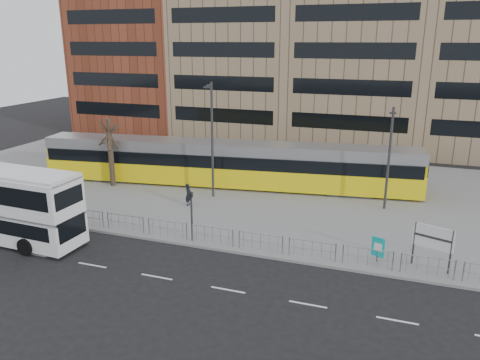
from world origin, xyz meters
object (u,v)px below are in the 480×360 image
(lamp_post_west, at_px, (212,136))
(lamp_post_east, at_px, (389,154))
(tram, at_px, (226,164))
(pedestrian, at_px, (188,194))
(station_sign, at_px, (433,240))
(traffic_light_west, at_px, (192,210))
(ad_panel, at_px, (378,247))
(bare_tree, at_px, (108,116))

(lamp_post_west, xyz_separation_m, lamp_post_east, (12.77, 1.56, -0.73))
(tram, bearing_deg, pedestrian, -106.51)
(station_sign, xyz_separation_m, traffic_light_west, (-13.53, -0.87, 0.29))
(tram, relative_size, ad_panel, 22.25)
(bare_tree, bearing_deg, lamp_post_west, 0.66)
(traffic_light_west, bearing_deg, lamp_post_east, 59.25)
(ad_panel, bearing_deg, station_sign, 22.45)
(ad_panel, bearing_deg, lamp_post_east, 112.30)
(tram, relative_size, pedestrian, 19.09)
(lamp_post_west, bearing_deg, tram, 91.78)
(traffic_light_west, bearing_deg, lamp_post_west, 121.23)
(ad_panel, height_order, traffic_light_west, traffic_light_west)
(lamp_post_east, height_order, bare_tree, bare_tree)
(lamp_post_west, xyz_separation_m, bare_tree, (-9.01, -0.10, 1.10))
(bare_tree, bearing_deg, pedestrian, -16.04)
(lamp_post_west, bearing_deg, ad_panel, -29.52)
(lamp_post_east, bearing_deg, lamp_post_west, -173.04)
(station_sign, height_order, lamp_post_east, lamp_post_east)
(tram, bearing_deg, station_sign, -41.46)
(station_sign, bearing_deg, lamp_post_west, 174.48)
(traffic_light_west, bearing_deg, pedestrian, 134.78)
(pedestrian, bearing_deg, ad_panel, -110.46)
(pedestrian, distance_m, bare_tree, 9.79)
(station_sign, xyz_separation_m, lamp_post_west, (-15.53, 7.23, 3.08))
(station_sign, bearing_deg, ad_panel, -160.10)
(station_sign, xyz_separation_m, bare_tree, (-24.54, 7.13, 4.18))
(bare_tree, bearing_deg, traffic_light_west, -35.99)
(bare_tree, bearing_deg, ad_panel, -18.14)
(tram, height_order, pedestrian, tram)
(pedestrian, height_order, traffic_light_west, traffic_light_west)
(bare_tree, bearing_deg, station_sign, -16.20)
(ad_panel, bearing_deg, bare_tree, -176.13)
(traffic_light_west, xyz_separation_m, lamp_post_west, (-2.00, 8.10, 2.79))
(ad_panel, relative_size, lamp_post_east, 0.19)
(ad_panel, distance_m, lamp_post_east, 9.38)
(ad_panel, bearing_deg, traffic_light_west, -153.51)
(tram, height_order, bare_tree, bare_tree)
(traffic_light_west, bearing_deg, bare_tree, 161.37)
(traffic_light_west, bearing_deg, tram, 117.92)
(station_sign, bearing_deg, lamp_post_east, 126.90)
(traffic_light_west, relative_size, bare_tree, 0.39)
(tram, bearing_deg, ad_panel, -46.73)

